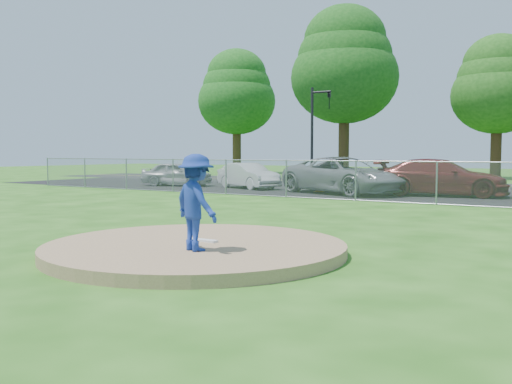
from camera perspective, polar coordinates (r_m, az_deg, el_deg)
ground at (r=19.14m, az=13.10°, el=-1.58°), size 120.00×120.00×0.00m
pitchers_mound at (r=10.35m, az=-6.04°, el=-5.63°), size 5.40×5.40×0.20m
pitching_rubber at (r=10.49m, az=-5.36°, el=-4.83°), size 0.60×0.15×0.04m
chain_link_fence at (r=20.98m, az=14.98°, el=0.92°), size 40.00×0.06×1.50m
parking_lot at (r=25.34m, az=18.08°, el=-0.32°), size 50.00×8.00×0.01m
street at (r=32.63m, az=21.44°, el=0.52°), size 60.00×7.00×0.01m
tree_far_left at (r=50.11m, az=-1.95°, el=9.99°), size 6.72×6.72×10.74m
tree_left at (r=43.14m, az=8.85°, el=12.50°), size 7.84×7.84×12.53m
tree_center at (r=42.84m, az=23.03°, el=9.90°), size 6.16×6.16×9.84m
traffic_signal_left at (r=33.60m, az=5.99°, el=6.60°), size 1.28×0.20×5.60m
pitcher at (r=9.45m, az=-6.00°, el=-1.04°), size 1.17×0.91×1.60m
traffic_cone at (r=26.14m, az=6.32°, el=0.77°), size 0.37×0.37×0.71m
parked_car_silver at (r=31.18m, az=-7.91°, el=1.82°), size 4.10×2.66×1.30m
parked_car_white at (r=28.64m, az=-0.78°, el=1.64°), size 4.11×2.71×1.28m
parked_car_gray at (r=25.30m, az=8.72°, el=1.67°), size 6.39×4.56×1.62m
parked_car_darkred at (r=24.92m, az=18.01°, el=1.40°), size 5.61×3.02×1.54m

